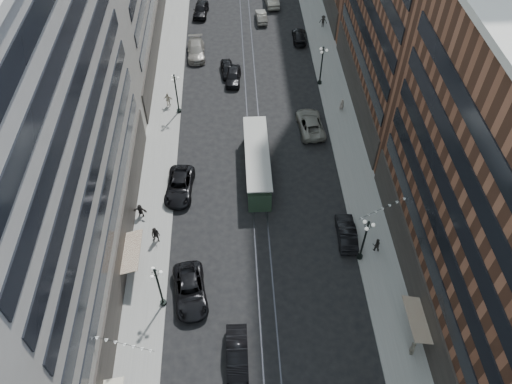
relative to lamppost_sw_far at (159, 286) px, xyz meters
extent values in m
plane|color=black|center=(9.20, 32.00, -3.10)|extent=(220.00, 220.00, 0.00)
cube|color=gray|center=(-1.80, 42.00, -3.02)|extent=(4.00, 180.00, 0.15)
cube|color=gray|center=(20.20, 42.00, -3.02)|extent=(4.00, 180.00, 0.15)
cube|color=#2D2D33|center=(8.50, 42.00, -3.09)|extent=(0.12, 180.00, 0.02)
cube|color=#2D2D33|center=(9.90, 42.00, -3.09)|extent=(0.12, 180.00, 0.02)
cube|color=gray|center=(-7.80, 5.00, 10.90)|extent=(8.00, 36.00, 28.00)
cube|color=brown|center=(26.20, 0.00, 8.90)|extent=(8.00, 30.00, 24.00)
cylinder|color=black|center=(0.00, 0.00, -2.80)|extent=(0.56, 0.56, 0.30)
cylinder|color=black|center=(0.00, 0.00, -0.35)|extent=(0.18, 0.18, 5.20)
sphere|color=black|center=(0.00, 0.00, 2.45)|extent=(0.24, 0.24, 0.24)
sphere|color=white|center=(0.45, 0.00, 2.05)|extent=(0.36, 0.36, 0.36)
sphere|color=white|center=(-0.22, 0.39, 2.05)|extent=(0.36, 0.36, 0.36)
sphere|color=white|center=(-0.22, -0.39, 2.05)|extent=(0.36, 0.36, 0.36)
cylinder|color=black|center=(0.00, 27.00, -2.80)|extent=(0.56, 0.56, 0.30)
cylinder|color=black|center=(0.00, 27.00, -0.35)|extent=(0.18, 0.18, 5.20)
sphere|color=black|center=(0.00, 27.00, 2.45)|extent=(0.24, 0.24, 0.24)
sphere|color=white|center=(0.45, 27.00, 2.05)|extent=(0.36, 0.36, 0.36)
sphere|color=white|center=(-0.22, 27.39, 2.05)|extent=(0.36, 0.36, 0.36)
sphere|color=white|center=(-0.22, 26.61, 2.05)|extent=(0.36, 0.36, 0.36)
cylinder|color=black|center=(18.40, 4.00, -2.80)|extent=(0.56, 0.56, 0.30)
cylinder|color=black|center=(18.40, 4.00, -0.35)|extent=(0.18, 0.18, 5.20)
sphere|color=black|center=(18.40, 4.00, 2.45)|extent=(0.24, 0.24, 0.24)
sphere|color=white|center=(18.85, 4.00, 2.05)|extent=(0.36, 0.36, 0.36)
sphere|color=white|center=(18.18, 4.39, 2.05)|extent=(0.36, 0.36, 0.36)
sphere|color=white|center=(18.18, 3.61, 2.05)|extent=(0.36, 0.36, 0.36)
cylinder|color=black|center=(18.40, 32.00, -2.80)|extent=(0.56, 0.56, 0.30)
cylinder|color=black|center=(18.40, 32.00, -0.35)|extent=(0.18, 0.18, 5.20)
sphere|color=black|center=(18.40, 32.00, 2.45)|extent=(0.24, 0.24, 0.24)
sphere|color=white|center=(18.85, 32.00, 2.05)|extent=(0.36, 0.36, 0.36)
sphere|color=white|center=(18.18, 32.39, 2.05)|extent=(0.36, 0.36, 0.36)
sphere|color=white|center=(18.18, 31.61, 2.05)|extent=(0.36, 0.36, 0.36)
cube|color=#263C2A|center=(9.20, 15.98, -1.86)|extent=(2.39, 11.45, 2.48)
cube|color=gray|center=(9.20, 15.98, -0.33)|extent=(1.53, 10.50, 0.57)
cube|color=gray|center=(9.20, 15.98, 0.05)|extent=(2.58, 11.64, 0.14)
cylinder|color=black|center=(9.20, 11.68, -2.76)|extent=(2.19, 0.67, 0.67)
cylinder|color=black|center=(9.20, 20.27, -2.76)|extent=(2.19, 0.67, 0.67)
imported|color=black|center=(2.40, 0.76, -2.26)|extent=(3.59, 6.36, 1.68)
imported|color=black|center=(6.44, -5.31, -2.27)|extent=(1.75, 5.02, 1.65)
imported|color=black|center=(-1.13, 6.97, -1.99)|extent=(1.04, 0.76, 1.91)
imported|color=#9F9884|center=(20.79, -5.67, -2.09)|extent=(0.66, 1.07, 1.71)
imported|color=black|center=(0.80, 13.60, -2.27)|extent=(3.19, 6.15, 1.66)
imported|color=gray|center=(1.82, 39.75, -2.24)|extent=(2.70, 6.03, 1.72)
imported|color=black|center=(2.23, 51.32, -2.21)|extent=(2.66, 5.40, 1.77)
imported|color=black|center=(17.50, 6.52, -2.29)|extent=(1.85, 4.92, 1.60)
imported|color=gray|center=(16.00, 23.04, -2.24)|extent=(3.23, 6.30, 1.70)
imported|color=black|center=(16.88, 42.99, -2.41)|extent=(2.09, 4.81, 1.38)
imported|color=black|center=(6.19, 35.07, -2.38)|extent=(2.12, 4.36, 1.44)
imported|color=black|center=(-2.99, 10.28, -2.14)|extent=(1.55, 0.67, 1.62)
imported|color=#B6AC97|center=(-1.32, 28.26, -1.99)|extent=(1.21, 0.77, 1.91)
imported|color=black|center=(20.07, 4.83, -2.15)|extent=(0.84, 0.56, 1.60)
imported|color=#A69789|center=(20.29, 26.17, -2.09)|extent=(0.71, 0.55, 1.72)
imported|color=black|center=(20.87, 46.41, -2.04)|extent=(1.26, 0.74, 1.82)
imported|color=#66645B|center=(11.63, 48.96, -2.38)|extent=(1.70, 4.40, 1.43)
imported|color=black|center=(6.95, 33.31, -2.28)|extent=(2.33, 4.91, 1.62)
camera|label=1|loc=(7.07, -22.73, 36.73)|focal=35.00mm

